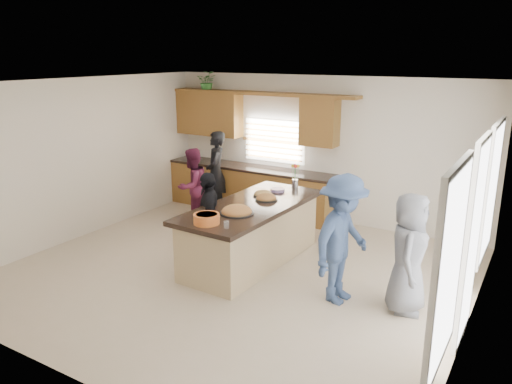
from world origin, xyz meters
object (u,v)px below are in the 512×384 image
Objects in this scene: woman_left_front at (209,218)px; woman_right_front at (409,253)px; woman_right_back at (342,239)px; woman_left_back at (216,173)px; island at (251,234)px; salad_bowl at (207,218)px; woman_left_mid at (192,186)px.

woman_left_front is 3.06m from woman_right_front.
woman_right_back reaches higher than woman_right_front.
woman_left_back reaches higher than woman_right_front.
woman_right_back is at bearing 27.58° from woman_left_back.
island is 7.62× the size of salad_bowl.
woman_left_front is (1.37, -2.12, -0.12)m from woman_left_back.
woman_right_front reaches higher than island.
salad_bowl reaches higher than island.
woman_right_back reaches higher than island.
woman_left_back is (-1.93, 1.78, 0.40)m from island.
woman_left_back is 4.27m from woman_right_back.
island is 1.75× the size of woman_right_front.
woman_left_mid is 3.94m from woman_right_back.
woman_left_back reaches higher than island.
woman_left_mid is at bearing -172.82° from woman_left_front.
salad_bowl is 0.21× the size of woman_right_back.
woman_right_back is (2.25, -0.15, 0.14)m from woman_left_front.
woman_left_front is 2.26m from woman_right_back.
woman_right_back reaches higher than woman_left_front.
woman_right_front is (2.55, 0.77, -0.24)m from salad_bowl.
woman_right_front is at bearing -5.05° from island.
woman_right_front is at bearing 16.79° from salad_bowl.
woman_left_front is at bearing 124.42° from salad_bowl.
salad_bowl is 1.85m from woman_right_back.
salad_bowl is 2.85m from woman_left_mid.
woman_left_front is (1.39, -1.37, -0.00)m from woman_left_mid.
island is 1.23m from salad_bowl.
woman_right_front is (4.45, -1.34, 0.05)m from woman_left_mid.
island is 1.62× the size of woman_left_back.
salad_bowl is 3.43m from woman_left_back.
woman_right_back reaches higher than woman_left_mid.
island is at bearing 73.87° from woman_right_front.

